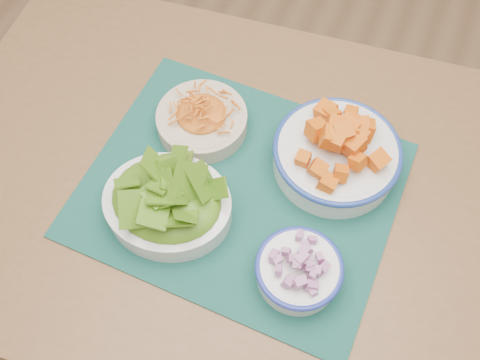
{
  "coord_description": "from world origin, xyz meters",
  "views": [
    {
      "loc": [
        0.06,
        -0.39,
        1.6
      ],
      "look_at": [
        -0.11,
        0.04,
        0.78
      ],
      "focal_mm": 40.0,
      "sensor_mm": 36.0,
      "label": 1
    }
  ],
  "objects_px": {
    "carrot_bowl": "(202,118)",
    "lettuce_bowl": "(167,200)",
    "squash_bowl": "(337,150)",
    "onion_bowl": "(299,269)",
    "placemat": "(240,189)",
    "table": "(244,208)"
  },
  "relations": [
    {
      "from": "placemat",
      "to": "lettuce_bowl",
      "type": "height_order",
      "value": "lettuce_bowl"
    },
    {
      "from": "carrot_bowl",
      "to": "onion_bowl",
      "type": "distance_m",
      "value": 0.35
    },
    {
      "from": "lettuce_bowl",
      "to": "onion_bowl",
      "type": "xyz_separation_m",
      "value": [
        0.25,
        -0.03,
        -0.01
      ]
    },
    {
      "from": "table",
      "to": "lettuce_bowl",
      "type": "relative_size",
      "value": 5.21
    },
    {
      "from": "placemat",
      "to": "squash_bowl",
      "type": "bearing_deg",
      "value": 39.67
    },
    {
      "from": "carrot_bowl",
      "to": "table",
      "type": "bearing_deg",
      "value": -34.71
    },
    {
      "from": "table",
      "to": "squash_bowl",
      "type": "relative_size",
      "value": 5.23
    },
    {
      "from": "placemat",
      "to": "lettuce_bowl",
      "type": "distance_m",
      "value": 0.14
    },
    {
      "from": "table",
      "to": "onion_bowl",
      "type": "relative_size",
      "value": 8.54
    },
    {
      "from": "squash_bowl",
      "to": "lettuce_bowl",
      "type": "xyz_separation_m",
      "value": [
        -0.24,
        -0.2,
        -0.0
      ]
    },
    {
      "from": "squash_bowl",
      "to": "table",
      "type": "bearing_deg",
      "value": -144.43
    },
    {
      "from": "carrot_bowl",
      "to": "placemat",
      "type": "bearing_deg",
      "value": -39.64
    },
    {
      "from": "placemat",
      "to": "carrot_bowl",
      "type": "height_order",
      "value": "carrot_bowl"
    },
    {
      "from": "squash_bowl",
      "to": "lettuce_bowl",
      "type": "height_order",
      "value": "squash_bowl"
    },
    {
      "from": "placemat",
      "to": "squash_bowl",
      "type": "height_order",
      "value": "squash_bowl"
    },
    {
      "from": "lettuce_bowl",
      "to": "squash_bowl",
      "type": "bearing_deg",
      "value": 32.65
    },
    {
      "from": "carrot_bowl",
      "to": "lettuce_bowl",
      "type": "distance_m",
      "value": 0.19
    },
    {
      "from": "table",
      "to": "onion_bowl",
      "type": "height_order",
      "value": "onion_bowl"
    },
    {
      "from": "placemat",
      "to": "carrot_bowl",
      "type": "xyz_separation_m",
      "value": [
        -0.12,
        0.1,
        0.03
      ]
    },
    {
      "from": "carrot_bowl",
      "to": "lettuce_bowl",
      "type": "relative_size",
      "value": 0.78
    },
    {
      "from": "placemat",
      "to": "carrot_bowl",
      "type": "relative_size",
      "value": 2.86
    },
    {
      "from": "onion_bowl",
      "to": "squash_bowl",
      "type": "bearing_deg",
      "value": 92.28
    }
  ]
}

